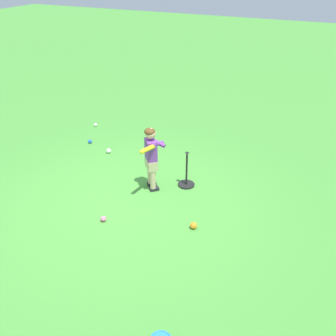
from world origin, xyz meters
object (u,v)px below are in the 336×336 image
at_px(play_ball_behind_batter, 90,141).
at_px(play_ball_by_bucket, 193,226).
at_px(play_ball_midfield, 103,219).
at_px(play_ball_center_lawn, 96,125).
at_px(batting_tee, 186,180).
at_px(child_batter, 151,153).
at_px(play_ball_far_right, 109,151).

bearing_deg(play_ball_behind_batter, play_ball_by_bucket, 60.19).
xyz_separation_m(play_ball_midfield, play_ball_center_lawn, (-2.89, -2.12, -0.00)).
relative_size(play_ball_midfield, batting_tee, 0.13).
xyz_separation_m(child_batter, batting_tee, (-0.33, 0.48, -0.55)).
relative_size(play_ball_behind_batter, play_ball_by_bucket, 0.79).
xyz_separation_m(play_ball_behind_batter, play_ball_by_bucket, (1.71, 2.98, 0.01)).
xyz_separation_m(play_ball_by_bucket, play_ball_midfield, (0.40, -1.26, -0.01)).
xyz_separation_m(play_ball_behind_batter, play_ball_center_lawn, (-0.77, -0.40, -0.00)).
distance_m(play_ball_center_lawn, batting_tee, 3.18).
height_order(play_ball_midfield, play_ball_center_lawn, play_ball_midfield).
relative_size(play_ball_by_bucket, batting_tee, 0.16).
bearing_deg(play_ball_midfield, play_ball_center_lawn, -143.68).
height_order(play_ball_far_right, batting_tee, batting_tee).
relative_size(play_ball_behind_batter, batting_tee, 0.13).
bearing_deg(play_ball_by_bucket, play_ball_center_lawn, -126.31).
distance_m(play_ball_behind_batter, play_ball_by_bucket, 3.44).
bearing_deg(child_batter, play_ball_by_bucket, 55.50).
xyz_separation_m(play_ball_behind_batter, batting_tee, (0.68, 2.43, 0.06)).
distance_m(play_ball_midfield, batting_tee, 1.60).
distance_m(play_ball_behind_batter, play_ball_center_lawn, 0.87).
distance_m(child_batter, batting_tee, 0.80).
distance_m(child_batter, play_ball_center_lawn, 3.01).
xyz_separation_m(child_batter, play_ball_center_lawn, (-1.77, -2.35, -0.61)).
distance_m(child_batter, play_ball_far_right, 1.68).
relative_size(child_batter, play_ball_center_lawn, 13.75).
bearing_deg(play_ball_by_bucket, batting_tee, -152.13).
height_order(play_ball_far_right, play_ball_center_lawn, play_ball_far_right).
height_order(play_ball_by_bucket, play_ball_midfield, play_ball_by_bucket).
height_order(child_batter, play_ball_by_bucket, child_batter).
height_order(play_ball_behind_batter, play_ball_center_lawn, same).
bearing_deg(batting_tee, child_batter, -56.05).
relative_size(play_ball_behind_batter, play_ball_far_right, 0.84).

